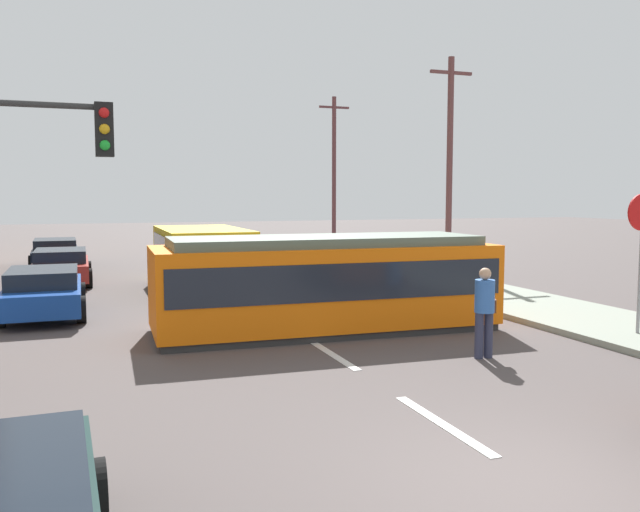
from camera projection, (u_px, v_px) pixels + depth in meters
ground_plane at (274, 318)px, 16.09m from camera, size 120.00×120.00×0.00m
sidewalk_curb_right at (618, 327)px, 14.64m from camera, size 3.20×36.00×0.14m
lane_stripe_1 at (442, 424)px, 8.60m from camera, size 0.16×2.40×0.01m
lane_stripe_2 at (333, 355)px, 12.35m from camera, size 0.16×2.40×0.01m
lane_stripe_3 at (236, 294)px, 20.02m from camera, size 0.16×2.40×0.01m
lane_stripe_4 at (202, 272)px, 25.64m from camera, size 0.16×2.40×0.01m
streetcar_tram at (325, 282)px, 14.53m from camera, size 7.54×2.78×2.09m
city_bus at (202, 255)px, 20.94m from camera, size 2.57×5.20×1.94m
pedestrian_crossing at (485, 307)px, 12.03m from camera, size 0.49×0.36×1.67m
parked_sedan_mid at (44, 291)px, 16.27m from camera, size 1.95×4.25×1.19m
parked_sedan_far at (61, 266)px, 22.15m from camera, size 1.95×4.32×1.19m
parked_sedan_furthest at (55, 252)px, 27.45m from camera, size 2.05×4.63×1.19m
traffic_light_mast at (13, 180)px, 9.99m from camera, size 2.62×0.33×4.56m
utility_pole_mid at (450, 161)px, 25.78m from camera, size 1.80×0.24×8.32m
utility_pole_far at (334, 169)px, 37.95m from camera, size 1.80×0.24×8.61m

